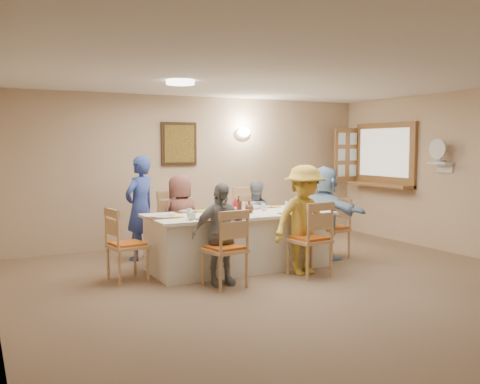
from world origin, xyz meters
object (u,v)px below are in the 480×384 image
chair_back_left (178,226)px  chair_right_end (332,228)px  chair_front_left (225,248)px  caregiver (140,208)px  dining_table (240,240)px  diner_back_right (255,218)px  diner_right_end (325,212)px  chair_back_right (251,221)px  condiment_ketchup (235,205)px  serving_hatch (385,155)px  chair_left_end (127,244)px  diner_front_left (220,234)px  chair_front_right (309,238)px  diner_back_left (181,219)px  desk_fan (439,153)px  diner_front_right (304,220)px

chair_back_left → chair_right_end: size_ratio=1.14×
chair_front_left → caregiver: 2.02m
chair_back_left → caregiver: bearing=136.9°
chair_front_left → dining_table: bearing=-135.5°
dining_table → diner_back_right: bearing=48.6°
diner_right_end → chair_back_right: bearing=35.1°
condiment_ketchup → serving_hatch: bearing=15.2°
chair_left_end → diner_front_left: 1.18m
chair_back_right → condiment_ketchup: (-0.66, -0.79, 0.35)m
chair_back_left → caregiver: (-0.45, 0.35, 0.25)m
chair_front_right → diner_back_left: (-1.20, 1.48, 0.14)m
chair_front_right → diner_right_end: bearing=-141.6°
desk_fan → chair_front_left: (-3.88, -0.40, -1.08)m
chair_front_left → condiment_ketchup: bearing=-132.3°
chair_back_right → diner_right_end: size_ratio=0.75×
serving_hatch → diner_back_left: serving_hatch is taller
diner_front_left → diner_right_end: diner_right_end is taller
chair_back_right → diner_right_end: bearing=-36.7°
serving_hatch → chair_front_left: serving_hatch is taller
chair_front_left → diner_right_end: size_ratio=0.69×
chair_back_left → caregiver: size_ratio=0.67×
chair_front_right → diner_back_left: diner_back_left is taller
diner_right_end → chair_front_right: bearing=123.7°
dining_table → desk_fan: bearing=-7.0°
diner_front_right → diner_right_end: bearing=36.5°
serving_hatch → chair_right_end: 2.32m
diner_back_left → condiment_ketchup: 0.89m
chair_back_right → diner_front_left: 1.91m
chair_left_end → diner_right_end: diner_right_end is taller
caregiver → condiment_ketchup: bearing=99.3°
desk_fan → chair_right_end: desk_fan is taller
chair_right_end → diner_front_right: size_ratio=0.63×
chair_front_right → chair_back_left: bearing=-59.0°
diner_back_left → diner_front_right: (1.20, -1.36, 0.08)m
chair_front_right → diner_front_right: (0.00, 0.12, 0.22)m
chair_back_right → caregiver: (-1.65, 0.35, 0.25)m
diner_back_left → caregiver: (-0.45, 0.47, 0.13)m
desk_fan → diner_back_right: bearing=158.0°
serving_hatch → desk_fan: bearing=-94.7°
serving_hatch → diner_right_end: size_ratio=1.09×
dining_table → chair_front_right: chair_front_right is taller
serving_hatch → chair_front_right: 3.44m
chair_back_left → diner_front_right: bearing=-56.2°
serving_hatch → desk_fan: 1.36m
dining_table → diner_back_right: size_ratio=2.21×
dining_table → diner_back_left: size_ratio=1.99×
desk_fan → diner_front_left: desk_fan is taller
chair_right_end → caregiver: caregiver is taller
diner_back_right → chair_front_right: bearing=99.7°
diner_back_right → diner_front_left: diner_front_left is taller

